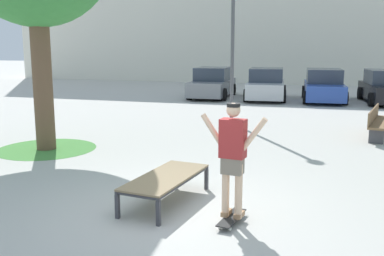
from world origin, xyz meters
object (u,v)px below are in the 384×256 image
(car_grey, at_px, (212,84))
(car_silver, at_px, (266,85))
(car_blue, at_px, (324,86))
(skate_box, at_px, (166,179))
(skateboard, at_px, (232,218))
(skater, at_px, (233,152))
(light_post, at_px, (233,6))
(park_bench, at_px, (378,122))

(car_grey, distance_m, car_silver, 2.70)
(car_grey, height_order, car_blue, same)
(skate_box, xyz_separation_m, car_blue, (2.35, 15.17, 0.28))
(car_grey, bearing_deg, skateboard, -74.80)
(skater, bearing_deg, light_post, 101.83)
(car_silver, bearing_deg, light_post, -91.45)
(skateboard, xyz_separation_m, car_silver, (-1.58, 15.73, 0.61))
(skate_box, distance_m, light_post, 8.60)
(park_bench, bearing_deg, car_grey, 129.88)
(car_blue, distance_m, park_bench, 8.48)
(skateboard, bearing_deg, skater, 82.13)
(light_post, bearing_deg, car_silver, 88.55)
(skateboard, relative_size, car_blue, 0.19)
(skateboard, relative_size, car_silver, 0.19)
(car_silver, relative_size, park_bench, 1.78)
(car_silver, xyz_separation_m, car_blue, (2.70, -0.01, 0.00))
(skate_box, relative_size, car_grey, 0.47)
(skater, relative_size, car_silver, 0.39)
(park_bench, bearing_deg, car_silver, 117.22)
(car_blue, bearing_deg, light_post, -111.58)
(car_silver, bearing_deg, skate_box, -88.66)
(skater, height_order, car_grey, skater)
(park_bench, distance_m, light_post, 5.70)
(skate_box, xyz_separation_m, skateboard, (1.23, -0.55, -0.34))
(skater, bearing_deg, skateboard, -97.87)
(skater, relative_size, light_post, 0.29)
(skateboard, distance_m, car_silver, 15.82)
(skateboard, bearing_deg, car_grey, 105.20)
(skater, height_order, car_silver, skater)
(car_grey, distance_m, light_post, 8.36)
(skater, xyz_separation_m, light_post, (-1.76, 8.42, 2.75))
(car_silver, xyz_separation_m, light_post, (-0.18, -7.31, 3.13))
(car_grey, height_order, car_silver, same)
(car_grey, bearing_deg, skate_box, -78.65)
(car_grey, bearing_deg, light_post, -71.06)
(skateboard, distance_m, park_bench, 7.88)
(skateboard, bearing_deg, car_silver, 95.74)
(skate_box, distance_m, car_silver, 15.19)
(car_grey, relative_size, car_blue, 0.99)
(skate_box, bearing_deg, skater, -23.95)
(skater, xyz_separation_m, park_bench, (2.71, 7.39, -0.62))
(car_grey, distance_m, car_blue, 5.40)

